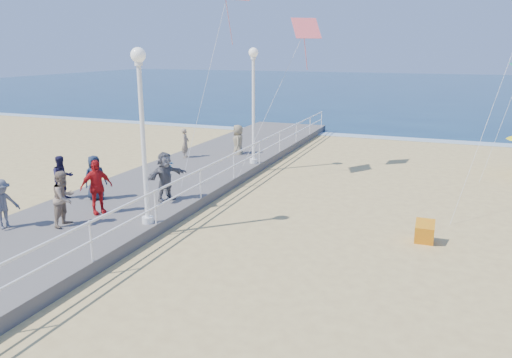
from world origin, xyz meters
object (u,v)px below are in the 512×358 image
(woman_holding_toddler, at_px, (164,179))
(spectator_5, at_px, (165,176))
(spectator_7, at_px, (62,178))
(lamp_post_far, at_px, (253,94))
(lamp_post_mid, at_px, (142,119))
(box_kite, at_px, (424,234))
(spectator_4, at_px, (95,178))
(spectator_1, at_px, (64,198))
(spectator_3, at_px, (96,187))
(toddler_held, at_px, (169,165))
(spectator_2, at_px, (2,204))
(spectator_6, at_px, (185,143))
(beach_walker_c, at_px, (238,143))

(woman_holding_toddler, relative_size, spectator_5, 0.86)
(spectator_7, bearing_deg, lamp_post_far, 0.12)
(lamp_post_mid, xyz_separation_m, woman_holding_toddler, (-0.84, 2.39, -2.50))
(box_kite, bearing_deg, lamp_post_far, 140.41)
(spectator_4, bearing_deg, spectator_1, -130.42)
(lamp_post_far, bearing_deg, spectator_1, -102.44)
(spectator_3, height_order, spectator_4, spectator_3)
(spectator_1, height_order, spectator_7, spectator_1)
(lamp_post_far, relative_size, spectator_4, 3.29)
(toddler_held, height_order, spectator_2, toddler_held)
(toddler_held, distance_m, spectator_3, 2.72)
(spectator_1, bearing_deg, lamp_post_far, -17.90)
(woman_holding_toddler, xyz_separation_m, spectator_4, (-2.28, -0.91, 0.05))
(spectator_3, distance_m, box_kite, 10.44)
(lamp_post_far, height_order, spectator_1, lamp_post_far)
(spectator_2, xyz_separation_m, spectator_3, (1.74, 2.16, 0.14))
(spectator_1, xyz_separation_m, spectator_6, (-1.40, 10.03, -0.13))
(toddler_held, distance_m, spectator_4, 2.69)
(woman_holding_toddler, relative_size, spectator_2, 1.00)
(lamp_post_mid, xyz_separation_m, spectator_7, (-4.25, 1.09, -2.47))
(lamp_post_mid, distance_m, toddler_held, 3.31)
(toddler_held, relative_size, spectator_6, 0.55)
(spectator_2, xyz_separation_m, beach_walker_c, (2.26, 12.68, -0.21))
(toddler_held, distance_m, spectator_5, 0.44)
(lamp_post_far, xyz_separation_m, beach_walker_c, (-1.53, 1.72, -2.71))
(woman_holding_toddler, height_order, box_kite, woman_holding_toddler)
(spectator_5, xyz_separation_m, spectator_7, (-3.52, -1.21, -0.09))
(lamp_post_mid, relative_size, woman_holding_toddler, 3.51)
(spectator_3, height_order, beach_walker_c, spectator_3)
(spectator_6, relative_size, spectator_7, 0.92)
(woman_holding_toddler, bearing_deg, lamp_post_mid, -149.54)
(spectator_2, distance_m, box_kite, 12.71)
(spectator_1, distance_m, spectator_3, 1.29)
(lamp_post_far, distance_m, spectator_6, 4.42)
(spectator_1, height_order, beach_walker_c, spectator_1)
(box_kite, bearing_deg, toddler_held, 178.71)
(woman_holding_toddler, relative_size, spectator_3, 0.84)
(lamp_post_far, relative_size, box_kite, 8.87)
(lamp_post_mid, height_order, spectator_1, lamp_post_mid)
(woman_holding_toddler, bearing_deg, spectator_6, 33.98)
(lamp_post_mid, xyz_separation_m, beach_walker_c, (-1.53, 10.72, -2.71))
(spectator_6, bearing_deg, spectator_7, 162.82)
(lamp_post_far, height_order, spectator_7, lamp_post_far)
(lamp_post_mid, relative_size, spectator_7, 3.34)
(spectator_1, relative_size, spectator_2, 1.13)
(toddler_held, bearing_deg, woman_holding_toddler, 146.01)
(woman_holding_toddler, relative_size, spectator_4, 0.94)
(lamp_post_far, distance_m, spectator_5, 7.14)
(spectator_1, bearing_deg, woman_holding_toddler, -27.18)
(spectator_4, relative_size, spectator_6, 1.11)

